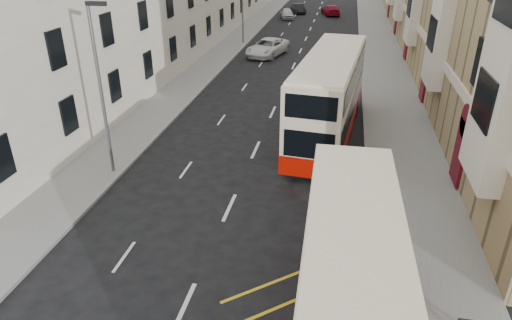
% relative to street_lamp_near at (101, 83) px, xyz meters
% --- Properties ---
extents(pavement_right, '(4.00, 120.00, 0.15)m').
position_rel_street_lamp_near_xyz_m(pavement_right, '(14.35, 18.00, -4.56)').
color(pavement_right, slate).
rests_on(pavement_right, ground).
extents(pavement_left, '(3.00, 120.00, 0.15)m').
position_rel_street_lamp_near_xyz_m(pavement_left, '(-1.15, 18.00, -4.56)').
color(pavement_left, slate).
rests_on(pavement_left, ground).
extents(kerb_right, '(0.25, 120.00, 0.15)m').
position_rel_street_lamp_near_xyz_m(kerb_right, '(12.35, 18.00, -4.56)').
color(kerb_right, gray).
rests_on(kerb_right, ground).
extents(kerb_left, '(0.25, 120.00, 0.15)m').
position_rel_street_lamp_near_xyz_m(kerb_left, '(0.35, 18.00, -4.56)').
color(kerb_left, gray).
rests_on(kerb_left, ground).
extents(road_markings, '(10.00, 110.00, 0.01)m').
position_rel_street_lamp_near_xyz_m(road_markings, '(6.35, 33.00, -4.63)').
color(road_markings, silver).
rests_on(road_markings, ground).
extents(guard_railing, '(0.06, 6.56, 1.01)m').
position_rel_street_lamp_near_xyz_m(guard_railing, '(12.60, -6.25, -3.78)').
color(guard_railing, red).
rests_on(guard_railing, pavement_right).
extents(street_lamp_near, '(0.93, 0.18, 8.00)m').
position_rel_street_lamp_near_xyz_m(street_lamp_near, '(0.00, 0.00, 0.00)').
color(street_lamp_near, slate).
rests_on(street_lamp_near, pavement_left).
extents(double_decker_front, '(2.71, 10.97, 4.36)m').
position_rel_street_lamp_near_xyz_m(double_decker_front, '(11.35, -9.44, -2.42)').
color(double_decker_front, beige).
rests_on(double_decker_front, ground).
extents(double_decker_rear, '(3.96, 12.27, 4.81)m').
position_rel_street_lamp_near_xyz_m(double_decker_rear, '(10.07, 6.59, -2.19)').
color(double_decker_rear, beige).
rests_on(double_decker_rear, ground).
extents(pedestrian_far, '(1.11, 0.76, 1.74)m').
position_rel_street_lamp_near_xyz_m(pedestrian_far, '(12.70, -6.04, -3.61)').
color(pedestrian_far, black).
rests_on(pedestrian_far, pavement_right).
extents(white_van, '(4.04, 6.22, 1.59)m').
position_rel_street_lamp_near_xyz_m(white_van, '(3.42, 25.35, -3.84)').
color(white_van, white).
rests_on(white_van, ground).
extents(car_silver, '(2.54, 4.35, 1.39)m').
position_rel_street_lamp_near_xyz_m(car_silver, '(2.49, 46.86, -3.94)').
color(car_silver, '#ADB0B5').
rests_on(car_silver, ground).
extents(car_dark, '(2.77, 4.29, 1.33)m').
position_rel_street_lamp_near_xyz_m(car_dark, '(3.51, 52.01, -3.97)').
color(car_dark, black).
rests_on(car_dark, ground).
extents(car_red, '(3.21, 5.31, 1.44)m').
position_rel_street_lamp_near_xyz_m(car_red, '(8.31, 51.07, -3.92)').
color(car_red, maroon).
rests_on(car_red, ground).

